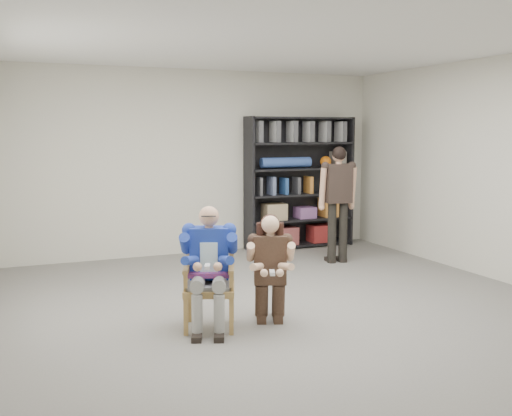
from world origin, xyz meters
name	(u,v)px	position (x,y,z in m)	size (l,w,h in m)	color
room_shell	(298,179)	(0.00, 0.00, 1.40)	(6.00, 7.00, 2.80)	beige
floor	(297,316)	(0.00, 0.00, 0.00)	(6.00, 7.00, 0.01)	slate
armchair	(209,282)	(-0.94, -0.02, 0.46)	(0.53, 0.51, 0.91)	#AE8A43
seated_man	(209,267)	(-0.94, -0.02, 0.59)	(0.51, 0.71, 1.19)	#1A419B
kneeling_woman	(270,270)	(-0.36, -0.14, 0.54)	(0.46, 0.73, 1.08)	#33231B
bookshelf	(300,183)	(1.70, 3.28, 1.05)	(1.80, 0.38, 2.10)	black
standing_man	(338,205)	(1.67, 2.02, 0.83)	(0.51, 0.28, 1.66)	black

